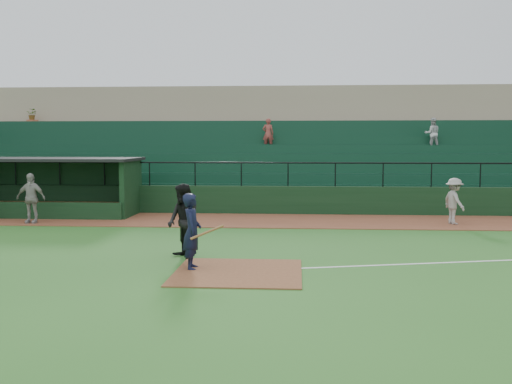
{
  "coord_description": "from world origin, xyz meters",
  "views": [
    {
      "loc": [
        1.38,
        -14.38,
        3.1
      ],
      "look_at": [
        0.0,
        5.0,
        1.4
      ],
      "focal_mm": 40.52,
      "sensor_mm": 36.0,
      "label": 1
    }
  ],
  "objects": [
    {
      "name": "ground",
      "position": [
        0.0,
        0.0,
        0.0
      ],
      "size": [
        90.0,
        90.0,
        0.0
      ],
      "primitive_type": "plane",
      "color": "#265D1E",
      "rests_on": "ground"
    },
    {
      "name": "warning_track",
      "position": [
        0.0,
        8.0,
        0.01
      ],
      "size": [
        40.0,
        4.0,
        0.03
      ],
      "primitive_type": "cube",
      "color": "brown",
      "rests_on": "ground"
    },
    {
      "name": "home_plate_dirt",
      "position": [
        0.0,
        -1.0,
        0.01
      ],
      "size": [
        3.0,
        3.0,
        0.03
      ],
      "primitive_type": "cube",
      "color": "brown",
      "rests_on": "ground"
    },
    {
      "name": "stadium_structure",
      "position": [
        -0.0,
        16.46,
        2.3
      ],
      "size": [
        38.0,
        13.08,
        6.4
      ],
      "color": "black",
      "rests_on": "ground"
    },
    {
      "name": "dugout",
      "position": [
        -9.75,
        9.56,
        1.33
      ],
      "size": [
        8.9,
        3.2,
        2.42
      ],
      "color": "black",
      "rests_on": "ground"
    },
    {
      "name": "batter_at_plate",
      "position": [
        -1.15,
        -0.7,
        0.93
      ],
      "size": [
        1.05,
        0.73,
        1.86
      ],
      "color": "black",
      "rests_on": "ground"
    },
    {
      "name": "umpire",
      "position": [
        -1.62,
        0.61,
        0.99
      ],
      "size": [
        1.2,
        1.23,
        1.99
      ],
      "primitive_type": "imported",
      "rotation": [
        0.0,
        0.0,
        -0.88
      ],
      "color": "black",
      "rests_on": "ground"
    },
    {
      "name": "runner",
      "position": [
        7.23,
        7.45,
        0.89
      ],
      "size": [
        0.96,
        1.26,
        1.72
      ],
      "primitive_type": "imported",
      "rotation": [
        0.0,
        0.0,
        1.89
      ],
      "color": "gray",
      "rests_on": "warning_track"
    },
    {
      "name": "dugout_player_a",
      "position": [
        -8.63,
        6.6,
        0.97
      ],
      "size": [
        1.12,
        0.49,
        1.89
      ],
      "primitive_type": "imported",
      "rotation": [
        0.0,
        0.0,
        -0.03
      ],
      "color": "#9C9692",
      "rests_on": "warning_track"
    }
  ]
}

